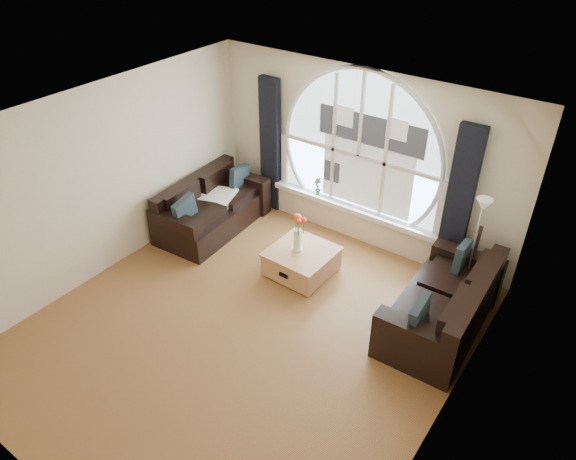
{
  "coord_description": "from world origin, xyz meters",
  "views": [
    {
      "loc": [
        3.32,
        -3.72,
        4.84
      ],
      "look_at": [
        0.0,
        0.9,
        1.05
      ],
      "focal_mm": 33.11,
      "sensor_mm": 36.0,
      "label": 1
    }
  ],
  "objects_px": {
    "sofa_right": "(442,303)",
    "coffee_chest": "(302,260)",
    "potted_plant": "(318,186)",
    "vase_flowers": "(297,227)",
    "floor_lamp": "(472,253)",
    "sofa_left": "(212,207)",
    "guitar": "(475,255)"
  },
  "relations": [
    {
      "from": "vase_flowers",
      "to": "coffee_chest",
      "type": "bearing_deg",
      "value": 18.85
    },
    {
      "from": "vase_flowers",
      "to": "potted_plant",
      "type": "height_order",
      "value": "vase_flowers"
    },
    {
      "from": "coffee_chest",
      "to": "floor_lamp",
      "type": "relative_size",
      "value": 0.55
    },
    {
      "from": "sofa_right",
      "to": "coffee_chest",
      "type": "xyz_separation_m",
      "value": [
        -2.06,
        -0.1,
        -0.19
      ]
    },
    {
      "from": "floor_lamp",
      "to": "potted_plant",
      "type": "height_order",
      "value": "floor_lamp"
    },
    {
      "from": "floor_lamp",
      "to": "guitar",
      "type": "height_order",
      "value": "floor_lamp"
    },
    {
      "from": "vase_flowers",
      "to": "floor_lamp",
      "type": "height_order",
      "value": "floor_lamp"
    },
    {
      "from": "coffee_chest",
      "to": "potted_plant",
      "type": "relative_size",
      "value": 3.07
    },
    {
      "from": "coffee_chest",
      "to": "guitar",
      "type": "bearing_deg",
      "value": 30.21
    },
    {
      "from": "guitar",
      "to": "potted_plant",
      "type": "relative_size",
      "value": 3.72
    },
    {
      "from": "sofa_left",
      "to": "guitar",
      "type": "xyz_separation_m",
      "value": [
        3.94,
        1.0,
        0.13
      ]
    },
    {
      "from": "floor_lamp",
      "to": "sofa_left",
      "type": "bearing_deg",
      "value": -170.91
    },
    {
      "from": "coffee_chest",
      "to": "sofa_left",
      "type": "bearing_deg",
      "value": 176.9
    },
    {
      "from": "guitar",
      "to": "coffee_chest",
      "type": "bearing_deg",
      "value": -151.2
    },
    {
      "from": "coffee_chest",
      "to": "potted_plant",
      "type": "height_order",
      "value": "potted_plant"
    },
    {
      "from": "sofa_left",
      "to": "guitar",
      "type": "height_order",
      "value": "guitar"
    },
    {
      "from": "vase_flowers",
      "to": "floor_lamp",
      "type": "relative_size",
      "value": 0.44
    },
    {
      "from": "coffee_chest",
      "to": "floor_lamp",
      "type": "bearing_deg",
      "value": 21.66
    },
    {
      "from": "vase_flowers",
      "to": "potted_plant",
      "type": "xyz_separation_m",
      "value": [
        -0.5,
        1.29,
        -0.09
      ]
    },
    {
      "from": "guitar",
      "to": "potted_plant",
      "type": "xyz_separation_m",
      "value": [
        -2.65,
        0.12,
        0.16
      ]
    },
    {
      "from": "sofa_right",
      "to": "coffee_chest",
      "type": "bearing_deg",
      "value": -178.97
    },
    {
      "from": "floor_lamp",
      "to": "sofa_right",
      "type": "bearing_deg",
      "value": -95.52
    },
    {
      "from": "sofa_left",
      "to": "sofa_right",
      "type": "bearing_deg",
      "value": -4.32
    },
    {
      "from": "sofa_left",
      "to": "vase_flowers",
      "type": "xyz_separation_m",
      "value": [
        1.79,
        -0.17,
        0.38
      ]
    },
    {
      "from": "vase_flowers",
      "to": "sofa_left",
      "type": "bearing_deg",
      "value": 174.6
    },
    {
      "from": "potted_plant",
      "to": "vase_flowers",
      "type": "bearing_deg",
      "value": -68.84
    },
    {
      "from": "sofa_left",
      "to": "potted_plant",
      "type": "height_order",
      "value": "potted_plant"
    },
    {
      "from": "sofa_right",
      "to": "guitar",
      "type": "height_order",
      "value": "guitar"
    },
    {
      "from": "vase_flowers",
      "to": "guitar",
      "type": "xyz_separation_m",
      "value": [
        2.15,
        1.17,
        -0.25
      ]
    },
    {
      "from": "floor_lamp",
      "to": "guitar",
      "type": "xyz_separation_m",
      "value": [
        -0.04,
        0.36,
        -0.27
      ]
    },
    {
      "from": "sofa_left",
      "to": "guitar",
      "type": "relative_size",
      "value": 1.76
    },
    {
      "from": "vase_flowers",
      "to": "potted_plant",
      "type": "distance_m",
      "value": 1.38
    }
  ]
}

